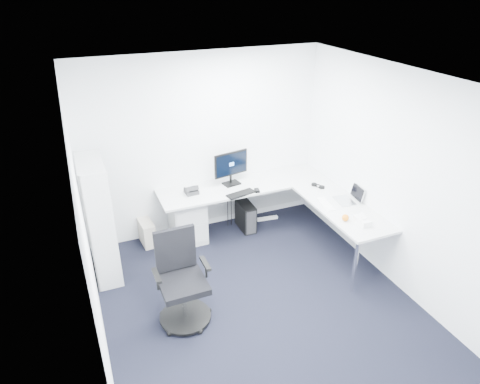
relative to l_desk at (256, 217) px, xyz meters
name	(u,v)px	position (x,y,z in m)	size (l,w,h in m)	color
ground	(262,308)	(-0.55, -1.40, -0.39)	(4.20, 4.20, 0.00)	black
ceiling	(268,83)	(-0.55, -1.40, 2.31)	(4.20, 4.20, 0.00)	white
wall_back	(203,146)	(-0.55, 0.70, 0.96)	(3.60, 0.02, 2.70)	white
wall_front	(401,356)	(-0.55, -3.50, 0.96)	(3.60, 0.02, 2.70)	white
wall_left	(88,247)	(-2.35, -1.40, 0.96)	(0.02, 4.20, 2.70)	white
wall_right	(399,183)	(1.25, -1.40, 0.96)	(0.02, 4.20, 2.70)	white
l_desk	(256,217)	(0.00, 0.00, 0.00)	(2.67, 1.49, 0.78)	silver
drawer_pedestal	(187,217)	(-0.94, 0.44, -0.02)	(0.48, 0.60, 0.74)	silver
bookshelf	(99,220)	(-2.17, 0.05, 0.42)	(0.31, 0.81, 1.62)	silver
task_chair	(183,282)	(-1.45, -1.24, 0.16)	(0.62, 0.62, 1.11)	black
black_pc_tower	(246,216)	(-0.01, 0.36, -0.17)	(0.20, 0.44, 0.43)	black
beige_pc_tower	(147,233)	(-1.53, 0.53, -0.21)	(0.17, 0.39, 0.37)	#BEB3A1
power_strip	(267,218)	(0.42, 0.47, -0.37)	(0.35, 0.06, 0.04)	white
monitor	(231,168)	(-0.22, 0.43, 0.65)	(0.55, 0.18, 0.53)	black
black_keyboard	(241,194)	(-0.22, 0.07, 0.40)	(0.42, 0.15, 0.02)	black
mouse	(257,190)	(0.04, 0.06, 0.41)	(0.06, 0.11, 0.03)	black
desk_phone	(191,189)	(-0.86, 0.37, 0.45)	(0.18, 0.18, 0.12)	#29292C
laptop	(345,194)	(1.03, -0.68, 0.50)	(0.32, 0.31, 0.22)	silver
white_keyboard	(326,204)	(0.75, -0.65, 0.40)	(0.11, 0.39, 0.01)	white
headphones	(318,185)	(0.94, -0.14, 0.42)	(0.13, 0.20, 0.05)	black
orange_fruit	(345,218)	(0.74, -1.12, 0.43)	(0.09, 0.09, 0.09)	orange
tissue_box	(362,221)	(0.89, -1.26, 0.43)	(0.12, 0.23, 0.08)	white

